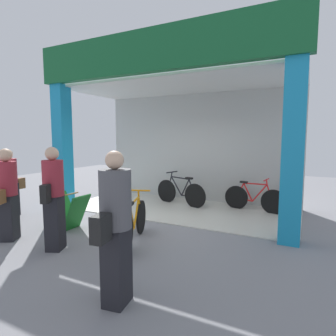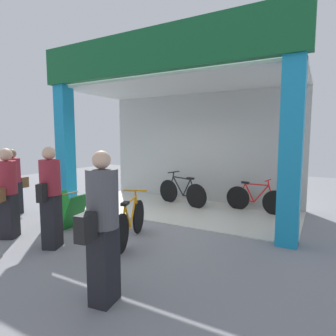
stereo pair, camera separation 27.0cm
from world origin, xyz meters
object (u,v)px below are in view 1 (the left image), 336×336
(bicycle_inside_0, at_px, (180,192))
(bicycle_parked_0, at_px, (135,223))
(pedestrian_2, at_px, (10,182))
(bicycle_inside_1, at_px, (254,198))
(pedestrian_0, at_px, (115,226))
(pedestrian_1, at_px, (54,197))
(pedestrian_3, at_px, (7,193))
(sandwich_board_sign, at_px, (70,212))

(bicycle_inside_0, xyz_separation_m, bicycle_parked_0, (0.41, -2.91, -0.01))
(bicycle_inside_0, xyz_separation_m, pedestrian_2, (-3.19, -2.79, 0.46))
(bicycle_inside_1, height_order, pedestrian_0, pedestrian_0)
(bicycle_inside_0, bearing_deg, bicycle_parked_0, -82.06)
(bicycle_inside_1, distance_m, pedestrian_2, 5.97)
(pedestrian_0, height_order, pedestrian_1, pedestrian_0)
(bicycle_parked_0, relative_size, pedestrian_1, 0.91)
(bicycle_inside_1, distance_m, pedestrian_0, 4.88)
(bicycle_inside_1, xyz_separation_m, pedestrian_0, (-0.68, -4.80, 0.56))
(bicycle_parked_0, distance_m, pedestrian_2, 3.63)
(bicycle_inside_1, relative_size, pedestrian_3, 0.92)
(bicycle_inside_0, xyz_separation_m, pedestrian_0, (1.26, -4.58, 0.54))
(pedestrian_1, xyz_separation_m, pedestrian_2, (-2.58, 0.98, -0.07))
(pedestrian_2, bearing_deg, pedestrian_0, -21.86)
(pedestrian_2, height_order, pedestrian_3, pedestrian_3)
(sandwich_board_sign, bearing_deg, pedestrian_2, 177.12)
(bicycle_inside_0, height_order, sandwich_board_sign, bicycle_inside_0)
(pedestrian_3, bearing_deg, pedestrian_1, 3.38)
(pedestrian_0, height_order, pedestrian_2, pedestrian_0)
(bicycle_inside_0, xyz_separation_m, sandwich_board_sign, (-1.18, -2.89, 0.00))
(pedestrian_1, bearing_deg, pedestrian_2, 159.22)
(pedestrian_1, height_order, pedestrian_2, pedestrian_1)
(pedestrian_3, bearing_deg, bicycle_parked_0, 23.74)
(bicycle_inside_0, height_order, bicycle_inside_1, bicycle_inside_0)
(sandwich_board_sign, xyz_separation_m, pedestrian_2, (-2.01, 0.10, 0.46))
(bicycle_inside_0, relative_size, pedestrian_1, 0.94)
(bicycle_inside_0, relative_size, sandwich_board_sign, 2.14)
(bicycle_parked_0, relative_size, sandwich_board_sign, 2.07)
(sandwich_board_sign, distance_m, pedestrian_3, 1.19)
(pedestrian_0, bearing_deg, pedestrian_3, 166.01)
(bicycle_inside_1, bearing_deg, bicycle_parked_0, -116.17)
(bicycle_inside_1, height_order, pedestrian_2, pedestrian_2)
(pedestrian_1, distance_m, pedestrian_3, 1.11)
(sandwich_board_sign, xyz_separation_m, pedestrian_1, (0.57, -0.88, 0.52))
(pedestrian_0, bearing_deg, bicycle_inside_1, 81.94)
(bicycle_inside_0, relative_size, bicycle_inside_1, 1.05)
(pedestrian_1, bearing_deg, pedestrian_3, -176.62)
(bicycle_inside_1, height_order, pedestrian_1, pedestrian_1)
(bicycle_inside_1, height_order, pedestrian_3, pedestrian_3)
(pedestrian_2, bearing_deg, pedestrian_3, -35.26)
(bicycle_inside_1, xyz_separation_m, sandwich_board_sign, (-3.12, -3.11, 0.03))
(pedestrian_0, relative_size, pedestrian_1, 1.01)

